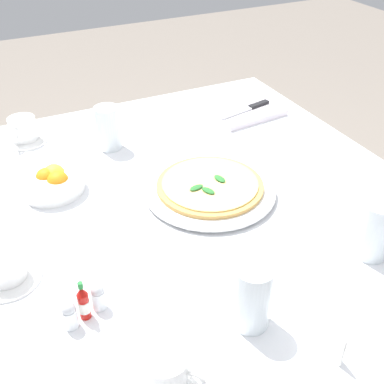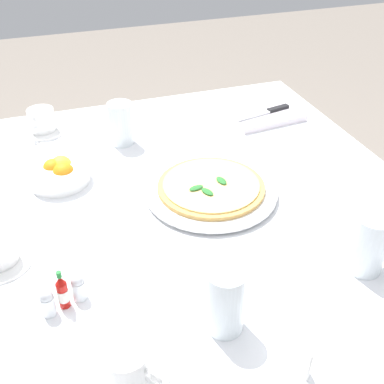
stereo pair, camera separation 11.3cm
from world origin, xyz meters
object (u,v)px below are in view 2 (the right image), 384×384
(water_glass_left_edge, at_px, (121,126))
(water_glass_far_right, at_px, (225,304))
(pizza, at_px, (212,187))
(napkin_folded, at_px, (265,116))
(citrus_bowl, at_px, (59,172))
(dinner_knife, at_px, (265,112))
(pepper_shaker, at_px, (78,288))
(coffee_cup_near_left, at_px, (42,122))
(water_glass_far_left, at_px, (368,247))
(salt_shaker, at_px, (48,304))
(hot_sauce_bottle, at_px, (63,292))
(menu_card, at_px, (296,345))
(pizza_plate, at_px, (212,192))
(coffee_cup_back_corner, at_px, (127,367))

(water_glass_left_edge, relative_size, water_glass_far_right, 0.95)
(pizza, xyz_separation_m, napkin_folded, (-0.30, -0.33, -0.01))
(water_glass_far_right, xyz_separation_m, citrus_bowl, (0.22, -0.55, -0.03))
(dinner_knife, height_order, pepper_shaker, pepper_shaker)
(coffee_cup_near_left, xyz_separation_m, water_glass_left_edge, (-0.21, 0.14, 0.02))
(citrus_bowl, bearing_deg, water_glass_left_edge, -142.31)
(water_glass_far_left, relative_size, dinner_knife, 0.64)
(water_glass_left_edge, xyz_separation_m, salt_shaker, (0.25, 0.57, -0.03))
(hot_sauce_bottle, bearing_deg, citrus_bowl, -95.11)
(water_glass_far_left, xyz_separation_m, menu_card, (0.23, 0.14, -0.02))
(pizza_plate, bearing_deg, coffee_cup_back_corner, 54.73)
(coffee_cup_back_corner, bearing_deg, pizza, -125.27)
(pizza_plate, bearing_deg, dinner_knife, -132.26)
(pizza, xyz_separation_m, coffee_cup_near_left, (0.35, -0.47, 0.01))
(water_glass_left_edge, relative_size, napkin_folded, 0.52)
(dinner_knife, bearing_deg, salt_shaker, 27.93)
(pizza_plate, xyz_separation_m, hot_sauce_bottle, (0.37, 0.24, 0.02))
(pizza_plate, bearing_deg, water_glass_far_right, 72.41)
(coffee_cup_back_corner, xyz_separation_m, water_glass_far_right, (-0.18, -0.05, 0.02))
(water_glass_left_edge, distance_m, water_glass_far_right, 0.70)
(citrus_bowl, xyz_separation_m, pepper_shaker, (0.01, 0.41, -0.00))
(pepper_shaker, bearing_deg, pizza, -146.69)
(water_glass_far_left, distance_m, menu_card, 0.27)
(coffee_cup_near_left, xyz_separation_m, dinner_knife, (-0.65, 0.14, -0.01))
(water_glass_far_left, relative_size, napkin_folded, 0.54)
(menu_card, bearing_deg, water_glass_far_right, 44.38)
(pizza, distance_m, water_glass_far_right, 0.39)
(water_glass_far_left, bearing_deg, water_glass_far_right, 8.34)
(pepper_shaker, bearing_deg, citrus_bowl, -91.30)
(napkin_folded, distance_m, pepper_shaker, 0.85)
(coffee_cup_near_left, bearing_deg, salt_shaker, 86.21)
(coffee_cup_near_left, xyz_separation_m, napkin_folded, (-0.66, 0.14, -0.02))
(water_glass_left_edge, bearing_deg, pizza_plate, 114.28)
(water_glass_far_right, xyz_separation_m, menu_card, (-0.08, 0.10, -0.03))
(pizza_plate, height_order, pizza, pizza)
(water_glass_far_left, xyz_separation_m, napkin_folded, (-0.11, -0.66, -0.04))
(coffee_cup_back_corner, bearing_deg, salt_shaker, -59.73)
(napkin_folded, relative_size, pepper_shaker, 4.12)
(napkin_folded, xyz_separation_m, citrus_bowl, (0.64, 0.15, 0.02))
(salt_shaker, bearing_deg, napkin_folded, -140.64)
(pepper_shaker, bearing_deg, dinner_knife, -139.19)
(pizza, relative_size, coffee_cup_back_corner, 1.97)
(citrus_bowl, bearing_deg, hot_sauce_bottle, 84.89)
(dinner_knife, height_order, hot_sauce_bottle, hot_sauce_bottle)
(napkin_folded, bearing_deg, water_glass_far_left, 75.16)
(pizza_plate, bearing_deg, citrus_bowl, -28.15)
(citrus_bowl, xyz_separation_m, salt_shaker, (0.07, 0.43, -0.00))
(pizza_plate, xyz_separation_m, napkin_folded, (-0.30, -0.33, -0.00))
(pizza_plate, xyz_separation_m, water_glass_far_right, (0.12, 0.37, 0.05))
(coffee_cup_near_left, height_order, pepper_shaker, coffee_cup_near_left)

